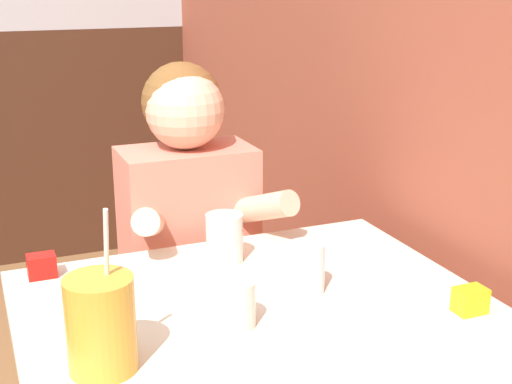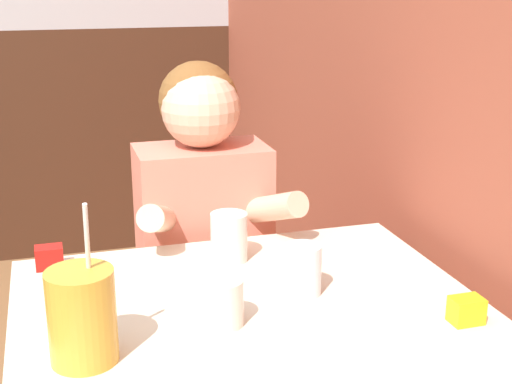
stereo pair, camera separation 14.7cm
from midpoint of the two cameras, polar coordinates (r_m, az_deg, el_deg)
The scene contains 8 objects.
main_table at distance 1.42m, azimuth -2.38°, elevation -12.24°, with size 0.91×0.81×0.72m.
person_seated at distance 1.93m, azimuth -7.53°, elevation -5.93°, with size 0.42×0.40×1.14m.
cocktail_pitcher at distance 1.22m, azimuth -15.78°, elevation -10.22°, with size 0.11×0.11×0.28m.
glass_near_pitcher at distance 1.46m, azimuth 1.17°, elevation -6.12°, with size 0.07×0.07×0.10m.
glass_center at distance 1.61m, azimuth -5.17°, elevation -3.74°, with size 0.08×0.08×0.11m.
glass_far_side at distance 1.33m, azimuth -4.91°, elevation -8.96°, with size 0.08×0.08×0.09m.
condiment_ketchup at distance 1.62m, azimuth -19.30°, elevation -5.65°, with size 0.06×0.04×0.05m.
condiment_mustard at distance 1.42m, azimuth 13.93°, elevation -8.48°, with size 0.06×0.04×0.05m.
Camera 1 is at (0.47, -0.72, 1.35)m, focal length 50.00 mm.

